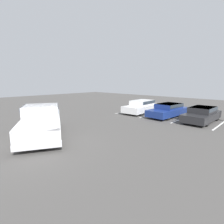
# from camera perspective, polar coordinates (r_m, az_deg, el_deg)

# --- Properties ---
(ground_plane) EXTENTS (60.00, 60.00, 0.00)m
(ground_plane) POSITION_cam_1_polar(r_m,az_deg,el_deg) (9.93, -22.02, -9.32)
(ground_plane) COLOR #4C4947
(stall_stripe_a) EXTENTS (0.12, 4.14, 0.01)m
(stall_stripe_a) POSITION_cam_1_polar(r_m,az_deg,el_deg) (18.71, 5.36, 0.31)
(stall_stripe_a) COLOR white
(stall_stripe_a) RESTS_ON ground_plane
(stall_stripe_b) EXTENTS (0.12, 4.14, 0.01)m
(stall_stripe_b) POSITION_cam_1_polar(r_m,az_deg,el_deg) (17.13, 12.89, -0.82)
(stall_stripe_b) COLOR white
(stall_stripe_b) RESTS_ON ground_plane
(stall_stripe_c) EXTENTS (0.12, 4.14, 0.01)m
(stall_stripe_c) POSITION_cam_1_polar(r_m,az_deg,el_deg) (15.91, 21.76, -2.13)
(stall_stripe_c) COLOR white
(stall_stripe_c) RESTS_ON ground_plane
(stall_stripe_d) EXTENTS (0.12, 4.14, 0.01)m
(stall_stripe_d) POSITION_cam_1_polar(r_m,az_deg,el_deg) (15.13, 31.83, -3.54)
(stall_stripe_d) COLOR white
(stall_stripe_d) RESTS_ON ground_plane
(pickup_truck) EXTENTS (5.82, 4.47, 1.78)m
(pickup_truck) POSITION_cam_1_polar(r_m,az_deg,el_deg) (10.88, -22.03, -2.85)
(pickup_truck) COLOR silver
(pickup_truck) RESTS_ON ground_plane
(parked_sedan_a) EXTENTS (2.06, 4.68, 1.24)m
(parked_sedan_a) POSITION_cam_1_polar(r_m,az_deg,el_deg) (17.92, 9.69, 1.92)
(parked_sedan_a) COLOR silver
(parked_sedan_a) RESTS_ON ground_plane
(parked_sedan_b) EXTENTS (2.09, 4.67, 1.18)m
(parked_sedan_b) POSITION_cam_1_polar(r_m,az_deg,el_deg) (16.46, 17.93, 0.73)
(parked_sedan_b) COLOR navy
(parked_sedan_b) RESTS_ON ground_plane
(parked_sedan_c) EXTENTS (1.83, 4.33, 1.17)m
(parked_sedan_c) POSITION_cam_1_polar(r_m,az_deg,el_deg) (15.41, 27.30, -0.55)
(parked_sedan_c) COLOR #232326
(parked_sedan_c) RESTS_ON ground_plane
(wheel_stop_curb) EXTENTS (1.86, 0.20, 0.14)m
(wheel_stop_curb) POSITION_cam_1_polar(r_m,az_deg,el_deg) (18.96, 18.20, 0.17)
(wheel_stop_curb) COLOR #B7B2A8
(wheel_stop_curb) RESTS_ON ground_plane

